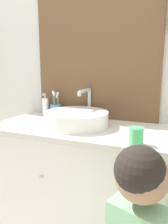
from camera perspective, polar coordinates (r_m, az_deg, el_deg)
wall_back at (r=1.48m, az=11.64°, el=14.21°), size 3.20×0.18×2.50m
vanity_counter at (r=1.44m, az=7.00°, el=-21.23°), size 1.46×0.52×0.86m
sink_basin at (r=1.33m, az=-1.81°, el=-1.54°), size 0.39×0.45×0.21m
toothbrush_holder at (r=1.59m, az=-7.34°, el=0.58°), size 0.08×0.08×0.19m
soap_dispenser at (r=1.63m, az=-10.05°, el=1.42°), size 0.05×0.05×0.17m
drinking_cup at (r=1.03m, az=13.48°, el=-6.16°), size 0.07×0.07×0.08m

